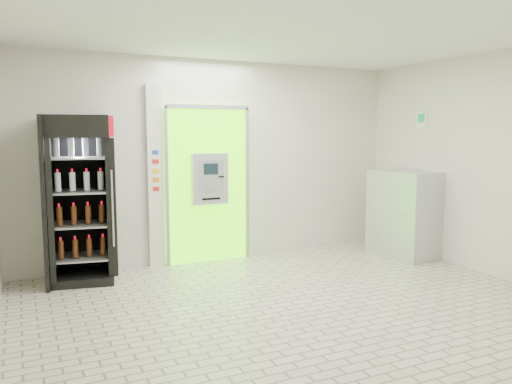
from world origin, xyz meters
TOP-DOWN VIEW (x-y plane):
  - ground at (0.00, 0.00)m, footprint 6.00×6.00m
  - room_shell at (0.00, 0.00)m, footprint 6.00×6.00m
  - atm_assembly at (-0.20, 2.41)m, footprint 1.30×0.24m
  - pillar at (-0.98, 2.45)m, footprint 0.22×0.11m
  - beverage_cooler at (-2.05, 2.14)m, footprint 0.92×0.87m
  - steel_cabinet at (2.66, 1.34)m, footprint 0.77×1.07m
  - exit_sign at (2.99, 1.40)m, footprint 0.02×0.22m

SIDE VIEW (x-z plane):
  - ground at x=0.00m, z-range 0.00..0.00m
  - steel_cabinet at x=2.66m, z-range 0.00..1.34m
  - beverage_cooler at x=-2.05m, z-range -0.04..2.10m
  - atm_assembly at x=-0.20m, z-range 0.01..2.34m
  - pillar at x=-0.98m, z-range 0.00..2.60m
  - room_shell at x=0.00m, z-range -1.16..4.84m
  - exit_sign at x=2.99m, z-range 1.99..2.25m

